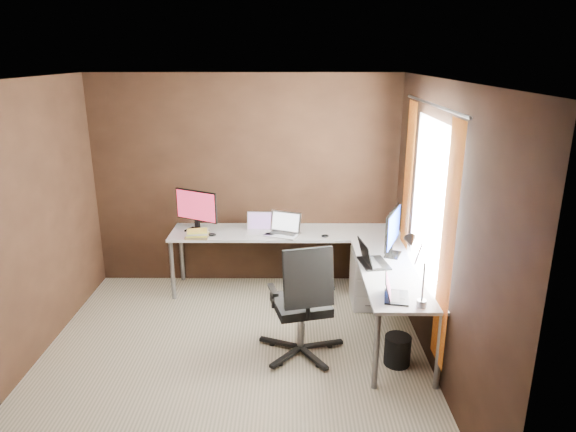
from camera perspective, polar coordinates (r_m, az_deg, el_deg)
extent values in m
cube|color=beige|center=(4.94, -6.14, -15.58)|extent=(3.60, 3.60, 0.00)
cube|color=white|center=(4.15, -7.30, 14.75)|extent=(3.60, 3.60, 0.00)
cube|color=black|center=(6.11, -4.71, 3.83)|extent=(3.60, 0.00, 2.50)
cube|color=black|center=(2.78, -11.12, -14.16)|extent=(3.60, 0.00, 2.50)
cube|color=black|center=(4.94, -27.88, -1.54)|extent=(0.00, 3.60, 2.50)
cube|color=black|center=(4.54, 16.53, -1.75)|extent=(0.00, 3.60, 2.50)
cube|color=white|center=(4.80, 15.48, 1.89)|extent=(0.00, 1.00, 1.30)
cube|color=orange|center=(4.19, 17.24, -3.45)|extent=(0.01, 0.35, 2.00)
cube|color=orange|center=(5.52, 13.06, 1.93)|extent=(0.01, 0.35, 2.00)
cylinder|color=slate|center=(4.64, 15.86, 11.80)|extent=(0.02, 1.90, 0.02)
cube|color=silver|center=(5.95, -0.26, -1.86)|extent=(2.65, 0.60, 0.03)
cube|color=silver|center=(5.00, 11.52, -6.14)|extent=(0.60, 1.65, 0.03)
cylinder|color=slate|center=(5.99, -12.73, -5.92)|extent=(0.05, 0.05, 0.70)
cylinder|color=slate|center=(6.46, -11.73, -4.09)|extent=(0.05, 0.05, 0.70)
cylinder|color=slate|center=(4.44, 9.76, -14.61)|extent=(0.05, 0.05, 0.70)
cylinder|color=slate|center=(4.55, 16.44, -14.25)|extent=(0.05, 0.05, 0.70)
cylinder|color=slate|center=(6.44, 11.31, -4.14)|extent=(0.05, 0.05, 0.70)
cube|color=silver|center=(5.85, 9.18, -6.84)|extent=(0.42, 0.50, 0.60)
cube|color=black|center=(6.04, -10.11, -1.61)|extent=(0.29, 0.25, 0.01)
cube|color=black|center=(6.04, -10.03, -0.98)|extent=(0.07, 0.06, 0.11)
cube|color=black|center=(5.97, -10.14, 1.15)|extent=(0.51, 0.28, 0.36)
cube|color=#B52241|center=(5.96, -10.23, 1.12)|extent=(0.47, 0.25, 0.33)
cube|color=black|center=(5.36, 11.56, -4.22)|extent=(0.22, 0.26, 0.01)
cube|color=black|center=(5.34, 11.39, -3.61)|extent=(0.05, 0.06, 0.10)
cube|color=black|center=(5.27, 11.54, -1.25)|extent=(0.25, 0.55, 0.36)
cube|color=#0B239F|center=(5.26, 11.70, -1.27)|extent=(0.22, 0.52, 0.33)
cube|color=silver|center=(5.91, -3.05, -1.80)|extent=(0.33, 0.24, 0.02)
cube|color=silver|center=(5.95, -2.99, -0.54)|extent=(0.33, 0.07, 0.20)
cube|color=#77518E|center=(5.95, -3.00, -0.55)|extent=(0.29, 0.06, 0.17)
cube|color=silver|center=(5.83, -0.64, -2.06)|extent=(0.44, 0.38, 0.02)
cube|color=silver|center=(5.87, -0.27, -0.64)|extent=(0.37, 0.20, 0.23)
cube|color=white|center=(5.87, -0.29, -0.66)|extent=(0.32, 0.17, 0.20)
cube|color=black|center=(5.11, 9.52, -5.19)|extent=(0.30, 0.39, 0.02)
cube|color=black|center=(5.04, 8.56, -4.02)|extent=(0.12, 0.36, 0.22)
cube|color=#182733|center=(5.04, 8.62, -4.02)|extent=(0.10, 0.32, 0.19)
cube|color=black|center=(4.47, 11.95, -8.83)|extent=(0.25, 0.31, 0.02)
cube|color=black|center=(4.42, 11.04, -7.67)|extent=(0.11, 0.29, 0.18)
cube|color=#AD497C|center=(4.42, 11.12, -7.67)|extent=(0.09, 0.25, 0.15)
cube|color=#958150|center=(5.85, -10.03, -2.22)|extent=(0.26, 0.21, 0.03)
cube|color=#EDEE48|center=(5.84, -10.04, -2.00)|extent=(0.24, 0.19, 0.02)
cube|color=beige|center=(5.83, -10.05, -1.81)|extent=(0.26, 0.22, 0.02)
cube|color=#EDEE48|center=(5.83, -10.06, -1.66)|extent=(0.25, 0.21, 0.02)
ellipsoid|color=black|center=(5.85, -8.44, -2.07)|extent=(0.11, 0.09, 0.04)
ellipsoid|color=black|center=(5.76, 4.14, -2.23)|extent=(0.10, 0.07, 0.03)
cylinder|color=slate|center=(4.36, 14.61, -9.38)|extent=(0.08, 0.08, 0.06)
cylinder|color=slate|center=(4.28, 14.81, -7.08)|extent=(0.02, 0.02, 0.32)
cylinder|color=slate|center=(4.21, 14.28, -4.17)|extent=(0.02, 0.18, 0.24)
cone|color=slate|center=(4.23, 13.49, -2.81)|extent=(0.10, 0.13, 0.13)
cylinder|color=slate|center=(4.90, 1.41, -12.18)|extent=(0.06, 0.06, 0.40)
cube|color=black|center=(4.79, 1.43, -9.79)|extent=(0.59, 0.59, 0.08)
cube|color=black|center=(4.43, 2.28, -6.90)|extent=(0.46, 0.23, 0.53)
cylinder|color=black|center=(4.89, 12.06, -14.38)|extent=(0.26, 0.26, 0.27)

